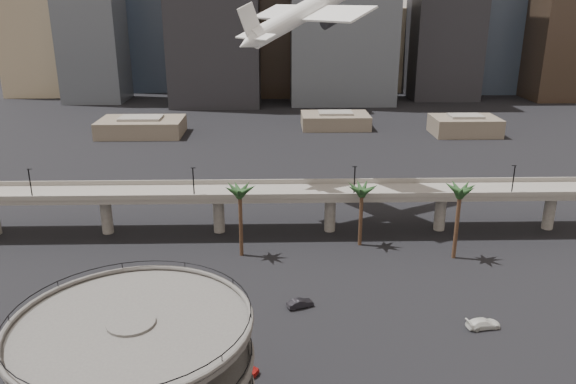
{
  "coord_description": "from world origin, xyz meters",
  "views": [
    {
      "loc": [
        0.09,
        -48.38,
        43.8
      ],
      "look_at": [
        1.99,
        28.0,
        17.51
      ],
      "focal_mm": 35.0,
      "sensor_mm": 36.0,
      "label": 1
    }
  ],
  "objects_px": {
    "airborne_jet": "(312,9)",
    "car_b": "(300,303)",
    "car_a": "(243,367)",
    "parking_ramp": "(137,381)",
    "car_c": "(483,323)",
    "overpass": "(274,196)"
  },
  "relations": [
    {
      "from": "parking_ramp",
      "to": "airborne_jet",
      "type": "xyz_separation_m",
      "value": [
        20.63,
        71.74,
        32.21
      ]
    },
    {
      "from": "car_b",
      "to": "car_a",
      "type": "bearing_deg",
      "value": 131.73
    },
    {
      "from": "car_b",
      "to": "car_c",
      "type": "bearing_deg",
      "value": -125.12
    },
    {
      "from": "car_b",
      "to": "car_c",
      "type": "xyz_separation_m",
      "value": [
        25.5,
        -6.22,
        0.04
      ]
    },
    {
      "from": "car_a",
      "to": "car_b",
      "type": "height_order",
      "value": "car_a"
    },
    {
      "from": "parking_ramp",
      "to": "car_c",
      "type": "height_order",
      "value": "parking_ramp"
    },
    {
      "from": "airborne_jet",
      "to": "car_b",
      "type": "xyz_separation_m",
      "value": [
        -3.89,
        -42.15,
        -41.38
      ]
    },
    {
      "from": "airborne_jet",
      "to": "overpass",
      "type": "bearing_deg",
      "value": -155.3
    },
    {
      "from": "airborne_jet",
      "to": "car_c",
      "type": "bearing_deg",
      "value": -100.3
    },
    {
      "from": "car_a",
      "to": "car_c",
      "type": "height_order",
      "value": "car_c"
    },
    {
      "from": "overpass",
      "to": "car_a",
      "type": "height_order",
      "value": "overpass"
    },
    {
      "from": "airborne_jet",
      "to": "car_a",
      "type": "xyz_separation_m",
      "value": [
        -11.65,
        -57.49,
        -41.35
      ]
    },
    {
      "from": "airborne_jet",
      "to": "car_c",
      "type": "distance_m",
      "value": 67.19
    },
    {
      "from": "car_a",
      "to": "car_c",
      "type": "xyz_separation_m",
      "value": [
        33.27,
        9.12,
        0.01
      ]
    },
    {
      "from": "overpass",
      "to": "car_c",
      "type": "relative_size",
      "value": 26.7
    },
    {
      "from": "airborne_jet",
      "to": "car_a",
      "type": "distance_m",
      "value": 71.76
    },
    {
      "from": "parking_ramp",
      "to": "overpass",
      "type": "relative_size",
      "value": 0.17
    },
    {
      "from": "parking_ramp",
      "to": "car_b",
      "type": "relative_size",
      "value": 5.52
    },
    {
      "from": "car_b",
      "to": "car_c",
      "type": "relative_size",
      "value": 0.83
    },
    {
      "from": "parking_ramp",
      "to": "airborne_jet",
      "type": "bearing_deg",
      "value": 73.96
    },
    {
      "from": "car_a",
      "to": "car_c",
      "type": "distance_m",
      "value": 34.5
    },
    {
      "from": "airborne_jet",
      "to": "car_b",
      "type": "height_order",
      "value": "airborne_jet"
    }
  ]
}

